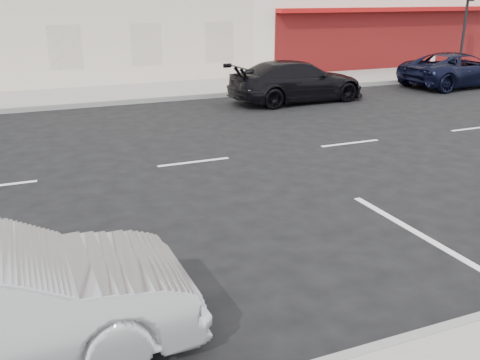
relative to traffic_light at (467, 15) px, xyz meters
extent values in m
plane|color=black|center=(-13.50, -8.33, -2.56)|extent=(120.00, 120.00, 0.00)
cube|color=gray|center=(-18.50, 0.37, -2.48)|extent=(80.00, 3.40, 0.15)
cube|color=gray|center=(-18.50, -1.33, -2.48)|extent=(80.00, 0.12, 0.16)
cylinder|color=black|center=(0.00, 0.07, -0.81)|extent=(0.12, 0.12, 3.20)
cylinder|color=beige|center=(-1.50, 0.17, -2.11)|extent=(0.20, 0.20, 0.60)
sphere|color=beige|center=(-1.50, 0.17, -1.79)|extent=(0.20, 0.20, 0.20)
imported|color=black|center=(-2.83, -2.72, -1.90)|extent=(4.88, 2.55, 1.31)
imported|color=black|center=(-10.14, -3.07, -1.87)|extent=(4.82, 2.18, 1.37)
camera|label=1|loc=(-18.85, -18.90, 0.87)|focal=40.00mm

